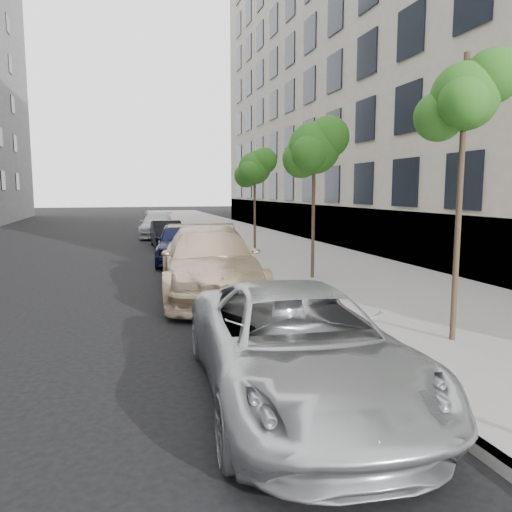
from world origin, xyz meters
name	(u,v)px	position (x,y,z in m)	size (l,w,h in m)	color
ground	(314,402)	(0.00, 0.00, 0.00)	(160.00, 160.00, 0.00)	black
sidewalk	(231,234)	(4.30, 24.00, 0.07)	(6.40, 72.00, 0.14)	gray
curb	(180,235)	(1.18, 24.00, 0.07)	(0.15, 72.00, 0.14)	#9E9B93
tree_near	(466,98)	(3.23, 1.50, 4.24)	(1.51, 1.31, 4.86)	#38281C
tree_mid	(315,148)	(3.23, 8.00, 3.95)	(1.82, 1.62, 4.71)	#38281C
tree_far	(255,168)	(3.23, 14.50, 3.64)	(1.69, 1.49, 4.34)	#38281C
minivan	(297,345)	(-0.18, 0.16, 0.73)	(2.42, 5.25, 1.46)	silver
suv	(210,262)	(-0.10, 6.94, 0.88)	(2.46, 6.05, 1.75)	beige
sedan_blue	(181,243)	(-0.10, 13.09, 0.77)	(1.82, 4.52, 1.54)	#111639
sedan_black	(167,234)	(-0.10, 18.36, 0.64)	(1.36, 3.89, 1.28)	black
sedan_rear	(158,225)	(-0.10, 23.86, 0.71)	(1.98, 4.88, 1.42)	#ACAFB5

